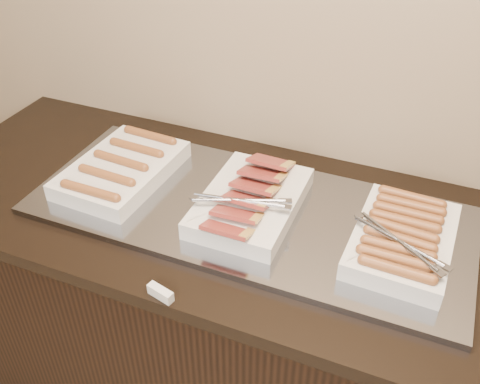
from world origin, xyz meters
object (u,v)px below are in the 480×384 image
at_px(counter, 254,323).
at_px(dish_center, 250,201).
at_px(dish_left, 122,169).
at_px(warming_tray, 247,211).
at_px(dish_right, 402,238).

xyz_separation_m(counter, dish_center, (-0.02, -0.00, 0.50)).
bearing_deg(dish_left, warming_tray, 2.69).
xyz_separation_m(warming_tray, dish_left, (-0.40, 0.00, 0.04)).
height_order(counter, dish_right, dish_right).
bearing_deg(dish_left, counter, 2.69).
relative_size(warming_tray, dish_center, 3.07).
xyz_separation_m(counter, warming_tray, (-0.03, 0.00, 0.46)).
xyz_separation_m(warming_tray, dish_right, (0.41, -0.00, 0.04)).
relative_size(warming_tray, dish_right, 3.36).
distance_m(dish_center, dish_right, 0.40).
xyz_separation_m(warming_tray, dish_center, (0.01, -0.00, 0.04)).
bearing_deg(warming_tray, dish_right, -0.56).
bearing_deg(counter, dish_right, -0.60).
distance_m(counter, dish_center, 0.50).
bearing_deg(warming_tray, counter, 0.00).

